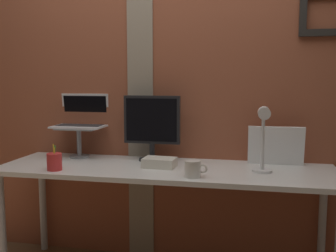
{
  "coord_description": "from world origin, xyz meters",
  "views": [
    {
      "loc": [
        0.57,
        -2.37,
        1.29
      ],
      "look_at": [
        0.05,
        0.11,
        0.99
      ],
      "focal_mm": 42.17,
      "sensor_mm": 36.0,
      "label": 1
    }
  ],
  "objects_px": {
    "whiteboard_panel": "(276,146)",
    "pen_cup": "(54,162)",
    "desk_lamp": "(263,132)",
    "monitor": "(152,123)",
    "laptop": "(82,118)",
    "coffee_mug": "(193,169)"
  },
  "relations": [
    {
      "from": "whiteboard_panel",
      "to": "pen_cup",
      "type": "relative_size",
      "value": 2.18
    },
    {
      "from": "desk_lamp",
      "to": "pen_cup",
      "type": "height_order",
      "value": "desk_lamp"
    },
    {
      "from": "whiteboard_panel",
      "to": "desk_lamp",
      "type": "height_order",
      "value": "desk_lamp"
    },
    {
      "from": "monitor",
      "to": "whiteboard_panel",
      "type": "distance_m",
      "value": 0.83
    },
    {
      "from": "laptop",
      "to": "coffee_mug",
      "type": "xyz_separation_m",
      "value": [
        0.87,
        -0.47,
        -0.23
      ]
    },
    {
      "from": "monitor",
      "to": "desk_lamp",
      "type": "bearing_deg",
      "value": -18.57
    },
    {
      "from": "laptop",
      "to": "pen_cup",
      "type": "relative_size",
      "value": 2.21
    },
    {
      "from": "laptop",
      "to": "whiteboard_panel",
      "type": "bearing_deg",
      "value": -1.74
    },
    {
      "from": "coffee_mug",
      "to": "monitor",
      "type": "bearing_deg",
      "value": 130.09
    },
    {
      "from": "monitor",
      "to": "pen_cup",
      "type": "height_order",
      "value": "monitor"
    },
    {
      "from": "desk_lamp",
      "to": "pen_cup",
      "type": "distance_m",
      "value": 1.26
    },
    {
      "from": "pen_cup",
      "to": "whiteboard_panel",
      "type": "bearing_deg",
      "value": 17.8
    },
    {
      "from": "desk_lamp",
      "to": "monitor",
      "type": "bearing_deg",
      "value": 161.43
    },
    {
      "from": "monitor",
      "to": "desk_lamp",
      "type": "distance_m",
      "value": 0.76
    },
    {
      "from": "desk_lamp",
      "to": "coffee_mug",
      "type": "distance_m",
      "value": 0.46
    },
    {
      "from": "whiteboard_panel",
      "to": "coffee_mug",
      "type": "distance_m",
      "value": 0.64
    },
    {
      "from": "laptop",
      "to": "desk_lamp",
      "type": "distance_m",
      "value": 1.29
    },
    {
      "from": "monitor",
      "to": "whiteboard_panel",
      "type": "bearing_deg",
      "value": 1.64
    },
    {
      "from": "whiteboard_panel",
      "to": "laptop",
      "type": "bearing_deg",
      "value": 178.26
    },
    {
      "from": "pen_cup",
      "to": "desk_lamp",
      "type": "bearing_deg",
      "value": 7.33
    },
    {
      "from": "monitor",
      "to": "pen_cup",
      "type": "xyz_separation_m",
      "value": [
        -0.51,
        -0.4,
        -0.2
      ]
    },
    {
      "from": "monitor",
      "to": "pen_cup",
      "type": "distance_m",
      "value": 0.68
    }
  ]
}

